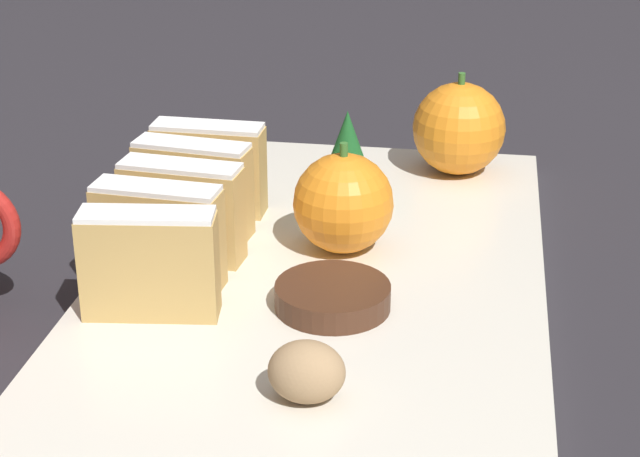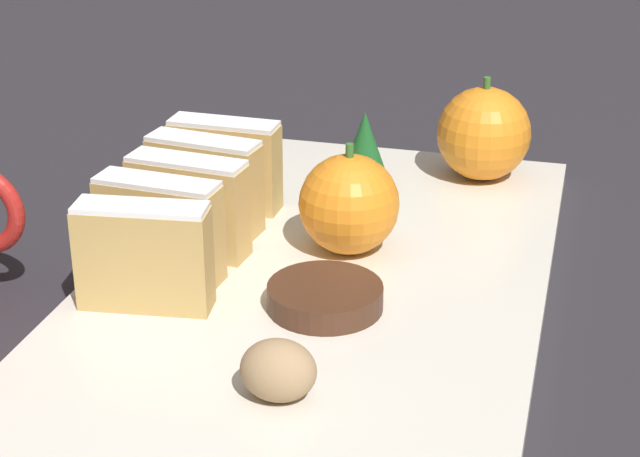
# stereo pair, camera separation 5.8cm
# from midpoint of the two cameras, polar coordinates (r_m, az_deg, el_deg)

# --- Properties ---
(ground_plane) EXTENTS (6.00, 6.00, 0.00)m
(ground_plane) POSITION_cam_midpoint_polar(r_m,az_deg,el_deg) (0.65, 2.58, -3.45)
(ground_plane) COLOR #28262B
(serving_platter) EXTENTS (0.27, 0.45, 0.01)m
(serving_platter) POSITION_cam_midpoint_polar(r_m,az_deg,el_deg) (0.64, 2.59, -2.98)
(serving_platter) COLOR silver
(serving_platter) RESTS_ON ground_plane
(stollen_slice_front) EXTENTS (0.08, 0.03, 0.06)m
(stollen_slice_front) POSITION_cam_midpoint_polar(r_m,az_deg,el_deg) (0.59, -6.65, -1.55)
(stollen_slice_front) COLOR tan
(stollen_slice_front) RESTS_ON serving_platter
(stollen_slice_second) EXTENTS (0.08, 0.03, 0.06)m
(stollen_slice_second) POSITION_cam_midpoint_polar(r_m,az_deg,el_deg) (0.63, -5.96, -0.08)
(stollen_slice_second) COLOR tan
(stollen_slice_second) RESTS_ON serving_platter
(stollen_slice_third) EXTENTS (0.08, 0.03, 0.06)m
(stollen_slice_third) POSITION_cam_midpoint_polar(r_m,az_deg,el_deg) (0.66, -4.54, 1.17)
(stollen_slice_third) COLOR tan
(stollen_slice_third) RESTS_ON serving_platter
(stollen_slice_fourth) EXTENTS (0.08, 0.03, 0.06)m
(stollen_slice_fourth) POSITION_cam_midpoint_polar(r_m,az_deg,el_deg) (0.69, -3.79, 2.35)
(stollen_slice_fourth) COLOR tan
(stollen_slice_fourth) RESTS_ON serving_platter
(stollen_slice_fifth) EXTENTS (0.08, 0.02, 0.06)m
(stollen_slice_fifth) POSITION_cam_midpoint_polar(r_m,az_deg,el_deg) (0.72, -2.80, 3.39)
(stollen_slice_fifth) COLOR tan
(stollen_slice_fifth) RESTS_ON serving_platter
(orange_near) EXTENTS (0.06, 0.06, 0.07)m
(orange_near) POSITION_cam_midpoint_polar(r_m,az_deg,el_deg) (0.66, 4.08, 1.26)
(orange_near) COLOR orange
(orange_near) RESTS_ON serving_platter
(orange_far) EXTENTS (0.07, 0.07, 0.08)m
(orange_far) POSITION_cam_midpoint_polar(r_m,az_deg,el_deg) (0.79, 10.84, 4.96)
(orange_far) COLOR orange
(orange_far) RESTS_ON serving_platter
(walnut) EXTENTS (0.04, 0.03, 0.03)m
(walnut) POSITION_cam_midpoint_polar(r_m,az_deg,el_deg) (0.52, 1.00, -7.65)
(walnut) COLOR tan
(walnut) RESTS_ON serving_platter
(chocolate_cookie) EXTENTS (0.07, 0.07, 0.01)m
(chocolate_cookie) POSITION_cam_midpoint_polar(r_m,az_deg,el_deg) (0.60, 3.05, -3.72)
(chocolate_cookie) COLOR #472819
(chocolate_cookie) RESTS_ON serving_platter
(evergreen_sprig) EXTENTS (0.05, 0.05, 0.06)m
(evergreen_sprig) POSITION_cam_midpoint_polar(r_m,az_deg,el_deg) (0.74, 4.58, 3.80)
(evergreen_sprig) COLOR #195623
(evergreen_sprig) RESTS_ON serving_platter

